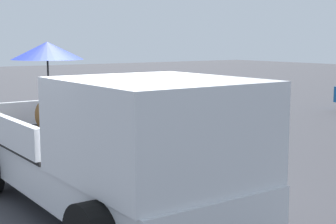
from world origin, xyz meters
TOP-DOWN VIEW (x-y plane):
  - ground_plane at (0.00, 0.00)m, footprint 80.00×80.00m
  - pickup_truck_main at (0.42, -0.00)m, footprint 5.06×2.26m

SIDE VIEW (x-z plane):
  - ground_plane at x=0.00m, z-range 0.00..0.00m
  - pickup_truck_main at x=0.42m, z-range -0.18..2.11m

